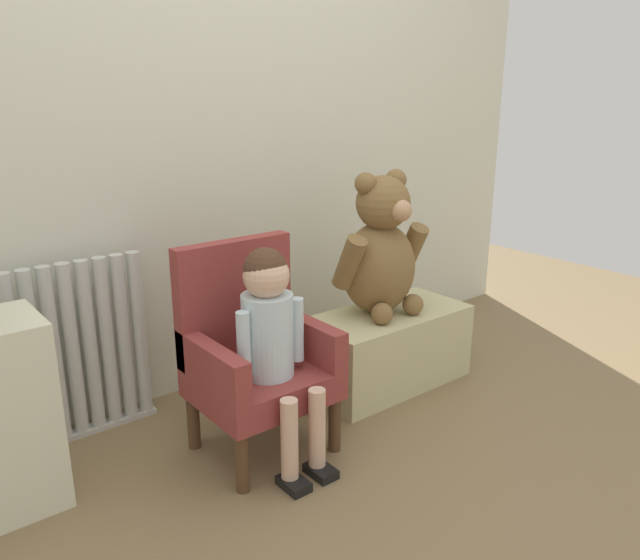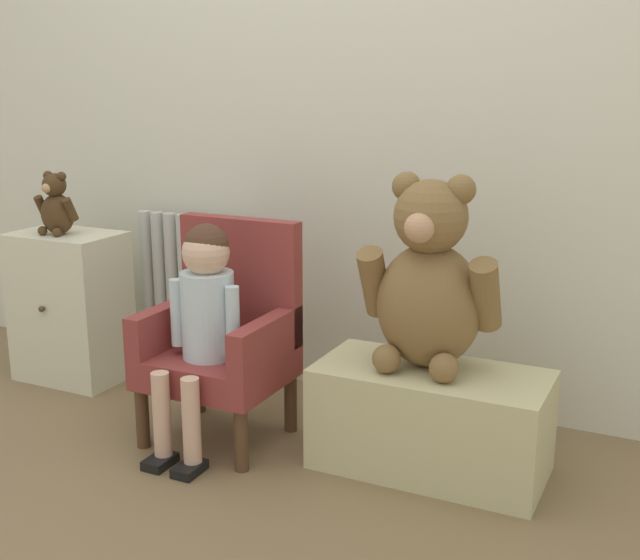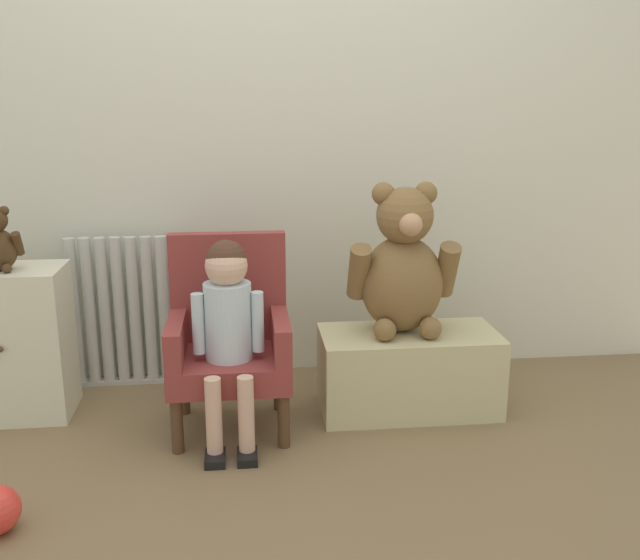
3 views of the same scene
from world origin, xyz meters
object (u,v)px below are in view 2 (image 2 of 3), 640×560
small_dresser (71,306)px  child_armchair (224,335)px  small_teddy_bear (56,207)px  low_bench (430,420)px  large_teddy_bear (429,284)px  child_figure (203,305)px  radiator (192,295)px

small_dresser → child_armchair: 0.85m
small_teddy_bear → low_bench: bearing=-3.6°
large_teddy_bear → child_armchair: bearing=-172.9°
large_teddy_bear → low_bench: bearing=-47.0°
child_armchair → small_teddy_bear: 0.92m
child_figure → low_bench: 0.79m
child_armchair → low_bench: 0.73m
small_dresser → child_armchair: bearing=-12.2°
child_armchair → large_teddy_bear: size_ratio=1.23×
low_bench → radiator: bearing=161.1°
child_figure → small_dresser: bearing=160.6°
low_bench → small_teddy_bear: 1.63m
radiator → small_teddy_bear: bearing=-143.9°
radiator → low_bench: radiator is taller
radiator → small_teddy_bear: size_ratio=2.70×
small_dresser → low_bench: 1.55m
small_teddy_bear → large_teddy_bear: bearing=-2.6°
radiator → small_dresser: bearing=-146.2°
child_figure → small_teddy_bear: 0.91m
low_bench → large_teddy_bear: (-0.03, 0.03, 0.42)m
radiator → child_armchair: child_armchair is taller
low_bench → small_dresser: bearing=175.3°
child_armchair → child_figure: (0.00, -0.11, 0.13)m
small_dresser → small_teddy_bear: 0.40m
child_armchair → small_teddy_bear: small_teddy_bear is taller
radiator → child_figure: child_figure is taller
low_bench → child_armchair: bearing=-175.6°
radiator → child_figure: 0.73m
low_bench → large_teddy_bear: 0.42m
radiator → large_teddy_bear: (1.11, -0.36, 0.26)m
child_figure → large_teddy_bear: size_ratio=1.25×
radiator → child_figure: bearing=-51.8°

